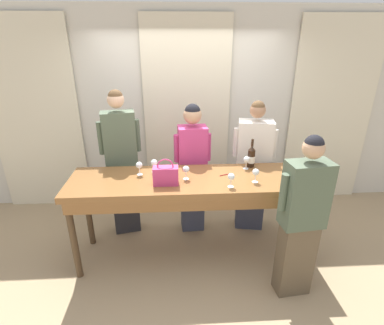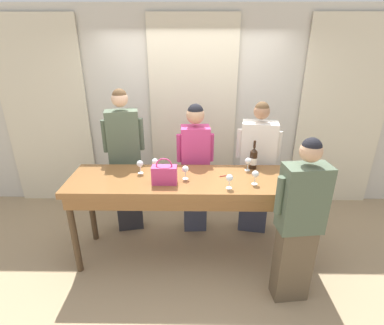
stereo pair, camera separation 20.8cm
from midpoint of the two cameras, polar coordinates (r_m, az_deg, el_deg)
The scene contains 20 objects.
ground_plane at distance 3.75m, azimuth 1.65°, elevation -17.00°, with size 18.00×18.00×0.00m, color tan.
wall_back at distance 4.37m, azimuth 1.59°, elevation 9.64°, with size 12.00×0.06×2.80m.
curtain_panel_left at distance 4.77m, azimuth -24.85°, elevation 8.00°, with size 1.20×0.03×2.69m.
curtain_panel_center at distance 4.32m, azimuth 1.59°, elevation 8.71°, with size 1.20×0.03×2.69m.
curtain_panel_right at distance 4.83m, azimuth 27.67°, elevation 7.66°, with size 1.20×0.03×2.69m.
tasting_bar at distance 3.22m, azimuth 1.83°, elevation -4.74°, with size 2.63×0.72×1.01m.
wine_bottle at distance 3.47m, azimuth 13.30°, elevation 0.73°, with size 0.08×0.08×0.33m.
handbag at distance 3.05m, azimuth -3.33°, elevation -2.29°, with size 0.26×0.12×0.28m.
wine_glass_front_left at distance 3.41m, azimuth 12.35°, elevation 0.17°, with size 0.07×0.07×0.15m.
wine_glass_front_mid at distance 3.33m, azimuth -5.30°, elevation 0.07°, with size 0.07×0.07×0.15m.
wine_glass_front_right at distance 3.13m, azimuth 0.63°, elevation -1.38°, with size 0.07×0.07×0.15m.
wine_glass_center_left at distance 3.11m, azimuth 13.85°, elevation -2.26°, with size 0.07×0.07×0.15m.
wine_glass_center_mid at distance 2.98m, azimuth 9.14°, elevation -3.02°, with size 0.07×0.07×0.15m.
wine_glass_center_right at distance 3.29m, azimuth -8.11°, elevation -0.32°, with size 0.07×0.07×0.15m.
napkin at distance 3.29m, azimuth -2.46°, elevation -2.14°, with size 0.16×0.16×0.00m.
pen at distance 3.27m, azimuth 8.27°, elevation -2.51°, with size 0.14×0.06×0.01m.
guest_olive_jacket at distance 3.79m, azimuth -11.02°, elevation 0.23°, with size 0.50×0.28×1.86m.
guest_pink_top at distance 3.74m, azimuth 2.20°, elevation -0.98°, with size 0.46×0.27×1.69m.
guest_cream_sweater at distance 3.85m, azimuth 13.69°, elevation -1.27°, with size 0.53×0.31×1.72m.
host_pouring at distance 2.94m, azimuth 21.68°, elevation -10.76°, with size 0.51×0.26×1.66m.
Camera 2 is at (0.04, -2.87, 2.41)m, focal length 28.00 mm.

